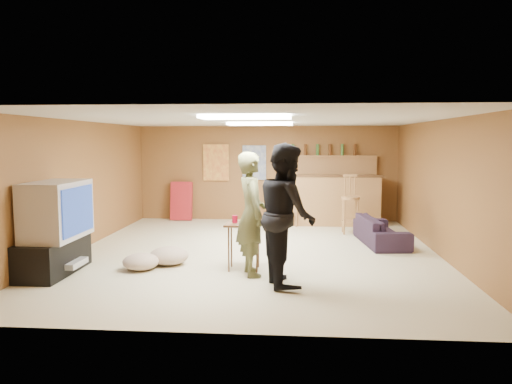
# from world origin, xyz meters

# --- Properties ---
(ground) EXTENTS (7.00, 7.00, 0.00)m
(ground) POSITION_xyz_m (0.00, 0.00, 0.00)
(ground) COLOR beige
(ground) RESTS_ON ground
(ceiling) EXTENTS (6.00, 7.00, 0.02)m
(ceiling) POSITION_xyz_m (0.00, 0.00, 2.20)
(ceiling) COLOR silver
(ceiling) RESTS_ON ground
(wall_back) EXTENTS (6.00, 0.02, 2.20)m
(wall_back) POSITION_xyz_m (0.00, 3.50, 1.10)
(wall_back) COLOR brown
(wall_back) RESTS_ON ground
(wall_front) EXTENTS (6.00, 0.02, 2.20)m
(wall_front) POSITION_xyz_m (0.00, -3.50, 1.10)
(wall_front) COLOR brown
(wall_front) RESTS_ON ground
(wall_left) EXTENTS (0.02, 7.00, 2.20)m
(wall_left) POSITION_xyz_m (-3.00, 0.00, 1.10)
(wall_left) COLOR brown
(wall_left) RESTS_ON ground
(wall_right) EXTENTS (0.02, 7.00, 2.20)m
(wall_right) POSITION_xyz_m (3.00, 0.00, 1.10)
(wall_right) COLOR brown
(wall_right) RESTS_ON ground
(tv_stand) EXTENTS (0.55, 1.30, 0.50)m
(tv_stand) POSITION_xyz_m (-2.72, -1.50, 0.25)
(tv_stand) COLOR black
(tv_stand) RESTS_ON ground
(dvd_box) EXTENTS (0.35, 0.50, 0.08)m
(dvd_box) POSITION_xyz_m (-2.50, -1.50, 0.15)
(dvd_box) COLOR #B2B2B7
(dvd_box) RESTS_ON tv_stand
(tv_body) EXTENTS (0.60, 1.10, 0.80)m
(tv_body) POSITION_xyz_m (-2.65, -1.50, 0.90)
(tv_body) COLOR #B2B2B7
(tv_body) RESTS_ON tv_stand
(tv_screen) EXTENTS (0.02, 0.95, 0.65)m
(tv_screen) POSITION_xyz_m (-2.34, -1.50, 0.90)
(tv_screen) COLOR navy
(tv_screen) RESTS_ON tv_body
(bar_counter) EXTENTS (2.00, 0.60, 1.10)m
(bar_counter) POSITION_xyz_m (1.50, 2.95, 0.55)
(bar_counter) COLOR #986637
(bar_counter) RESTS_ON ground
(bar_lip) EXTENTS (2.10, 0.12, 0.05)m
(bar_lip) POSITION_xyz_m (1.50, 2.70, 1.10)
(bar_lip) COLOR #462B16
(bar_lip) RESTS_ON bar_counter
(bar_shelf) EXTENTS (2.00, 0.18, 0.05)m
(bar_shelf) POSITION_xyz_m (1.50, 3.40, 1.50)
(bar_shelf) COLOR #986637
(bar_shelf) RESTS_ON bar_backing
(bar_backing) EXTENTS (2.00, 0.14, 0.60)m
(bar_backing) POSITION_xyz_m (1.50, 3.42, 1.20)
(bar_backing) COLOR #986637
(bar_backing) RESTS_ON bar_counter
(poster_left) EXTENTS (0.60, 0.03, 0.85)m
(poster_left) POSITION_xyz_m (-1.20, 3.46, 1.35)
(poster_left) COLOR #BF3F26
(poster_left) RESTS_ON wall_back
(poster_right) EXTENTS (0.55, 0.03, 0.80)m
(poster_right) POSITION_xyz_m (-0.30, 3.46, 1.35)
(poster_right) COLOR #334C99
(poster_right) RESTS_ON wall_back
(folding_chair_stack) EXTENTS (0.50, 0.26, 0.91)m
(folding_chair_stack) POSITION_xyz_m (-2.00, 3.30, 0.45)
(folding_chair_stack) COLOR #AF2027
(folding_chair_stack) RESTS_ON ground
(ceiling_panel_front) EXTENTS (1.20, 0.60, 0.04)m
(ceiling_panel_front) POSITION_xyz_m (0.00, -1.50, 2.17)
(ceiling_panel_front) COLOR white
(ceiling_panel_front) RESTS_ON ceiling
(ceiling_panel_back) EXTENTS (1.20, 0.60, 0.04)m
(ceiling_panel_back) POSITION_xyz_m (0.00, 1.20, 2.17)
(ceiling_panel_back) COLOR white
(ceiling_panel_back) RESTS_ON ceiling
(person_olive) EXTENTS (0.58, 0.72, 1.71)m
(person_olive) POSITION_xyz_m (0.06, -1.34, 0.86)
(person_olive) COLOR brown
(person_olive) RESTS_ON ground
(person_black) EXTENTS (0.89, 1.04, 1.83)m
(person_black) POSITION_xyz_m (0.55, -1.76, 0.92)
(person_black) COLOR black
(person_black) RESTS_ON ground
(sofa) EXTENTS (0.82, 1.72, 0.48)m
(sofa) POSITION_xyz_m (2.21, 0.93, 0.24)
(sofa) COLOR black
(sofa) RESTS_ON ground
(tray_table) EXTENTS (0.54, 0.44, 0.68)m
(tray_table) POSITION_xyz_m (-0.07, -1.09, 0.34)
(tray_table) COLOR #462B16
(tray_table) RESTS_ON ground
(cup_red_near) EXTENTS (0.08, 0.08, 0.11)m
(cup_red_near) POSITION_xyz_m (-0.21, -1.05, 0.73)
(cup_red_near) COLOR #B80C2E
(cup_red_near) RESTS_ON tray_table
(cup_red_far) EXTENTS (0.10, 0.10, 0.10)m
(cup_red_far) POSITION_xyz_m (0.02, -1.17, 0.73)
(cup_red_far) COLOR #B80C2E
(cup_red_far) RESTS_ON tray_table
(cup_blue) EXTENTS (0.11, 0.11, 0.12)m
(cup_blue) POSITION_xyz_m (0.10, -1.00, 0.74)
(cup_blue) COLOR navy
(cup_blue) RESTS_ON tray_table
(bar_stool_left) EXTENTS (0.38, 0.38, 1.06)m
(bar_stool_left) POSITION_xyz_m (0.56, 2.70, 0.53)
(bar_stool_left) COLOR #986637
(bar_stool_left) RESTS_ON ground
(bar_stool_right) EXTENTS (0.44, 0.44, 1.15)m
(bar_stool_right) POSITION_xyz_m (1.76, 1.89, 0.58)
(bar_stool_right) COLOR #986637
(bar_stool_right) RESTS_ON ground
(cushion_near_tv) EXTENTS (0.75, 0.75, 0.27)m
(cushion_near_tv) POSITION_xyz_m (-1.24, -0.87, 0.13)
(cushion_near_tv) COLOR tan
(cushion_near_tv) RESTS_ON ground
(cushion_mid) EXTENTS (0.48, 0.48, 0.18)m
(cushion_mid) POSITION_xyz_m (-1.19, -0.81, 0.09)
(cushion_mid) COLOR tan
(cushion_mid) RESTS_ON ground
(cushion_far) EXTENTS (0.65, 0.65, 0.24)m
(cushion_far) POSITION_xyz_m (-1.56, -1.21, 0.12)
(cushion_far) COLOR tan
(cushion_far) RESTS_ON ground
(bottle_row) EXTENTS (1.48, 0.08, 0.26)m
(bottle_row) POSITION_xyz_m (1.30, 3.38, 1.65)
(bottle_row) COLOR #3F7233
(bottle_row) RESTS_ON bar_shelf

